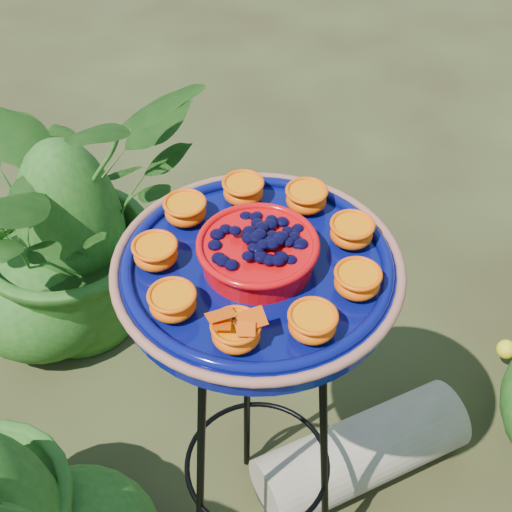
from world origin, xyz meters
The scene contains 4 objects.
tripod_stand centered at (-0.03, -0.01, 0.51)m, with size 0.38×0.38×0.83m.
feeder_dish centered at (-0.03, -0.01, 0.87)m, with size 0.53×0.53×0.10m.
driftwood_log centered at (0.20, 0.17, 0.09)m, with size 0.17×0.17×0.52m, color tan.
shrub_back_left centered at (-0.63, 0.58, 0.39)m, with size 0.71×0.62×0.79m, color #194C14.
Camera 1 is at (0.09, -0.75, 1.62)m, focal length 50.00 mm.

